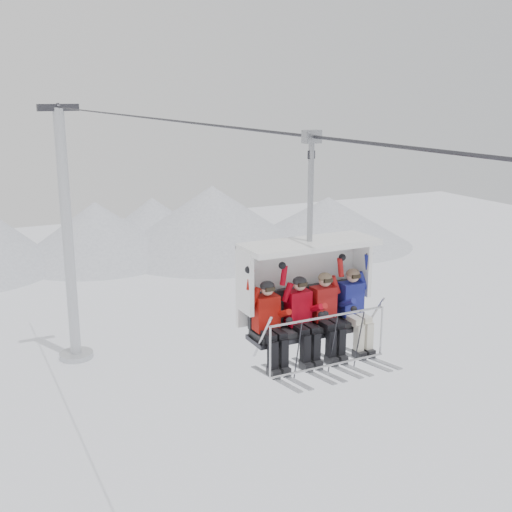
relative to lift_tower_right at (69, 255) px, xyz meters
name	(u,v)px	position (x,y,z in m)	size (l,w,h in m)	color
ridgeline	(3,237)	(-1.58, 20.05, -2.94)	(72.00, 21.00, 7.00)	silver
lift_tower_right	(69,255)	(0.00, 0.00, 0.00)	(2.00, 1.80, 13.48)	#B6B9BE
haul_cable	(256,130)	(0.00, -22.00, 7.52)	(0.06, 0.06, 50.00)	#302F35
chairlift_carrier	(305,284)	(0.00, -23.97, 4.91)	(2.46, 1.17, 3.98)	black
skier_far_left	(269,321)	(-0.88, -24.28, 4.44)	(0.42, 1.69, 1.67)	#AE120B
skier_center_left	(301,316)	(-0.24, -24.28, 4.44)	(0.42, 1.69, 1.66)	#B70415
skier_center_right	(327,311)	(0.28, -24.28, 4.44)	(0.42, 1.69, 1.67)	red
skier_far_right	(354,307)	(0.87, -24.28, 4.44)	(0.42, 1.69, 1.67)	navy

